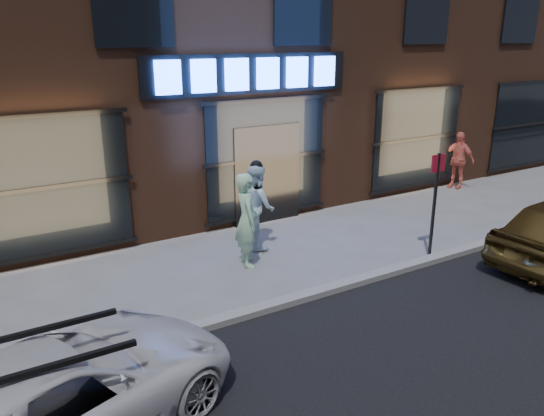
# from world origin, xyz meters

# --- Properties ---
(ground) EXTENTS (90.00, 90.00, 0.00)m
(ground) POSITION_xyz_m (0.00, 0.00, 0.00)
(ground) COLOR slate
(ground) RESTS_ON ground
(curb) EXTENTS (60.00, 0.25, 0.12)m
(curb) POSITION_xyz_m (0.00, 0.00, 0.06)
(curb) COLOR gray
(curb) RESTS_ON ground
(storefront_building) EXTENTS (30.20, 8.28, 10.30)m
(storefront_building) POSITION_xyz_m (-0.00, 7.99, 5.15)
(storefront_building) COLOR #54301E
(storefront_building) RESTS_ON ground
(man_bowtie) EXTENTS (0.60, 0.78, 1.91)m
(man_bowtie) POSITION_xyz_m (-1.68, 1.86, 0.95)
(man_bowtie) COLOR #C0FCC9
(man_bowtie) RESTS_ON ground
(man_cap) EXTENTS (0.80, 0.97, 1.84)m
(man_cap) POSITION_xyz_m (-1.02, 2.63, 0.92)
(man_cap) COLOR white
(man_cap) RESTS_ON ground
(passerby) EXTENTS (0.70, 1.08, 1.71)m
(passerby) POSITION_xyz_m (6.51, 3.65, 0.86)
(passerby) COLOR #EC7361
(passerby) RESTS_ON ground
(white_suv) EXTENTS (4.73, 3.34, 1.20)m
(white_suv) POSITION_xyz_m (-5.82, -1.41, 0.60)
(white_suv) COLOR silver
(white_suv) RESTS_ON ground
(sign_post) EXTENTS (0.35, 0.07, 2.21)m
(sign_post) POSITION_xyz_m (1.79, 0.24, 1.33)
(sign_post) COLOR #262628
(sign_post) RESTS_ON ground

